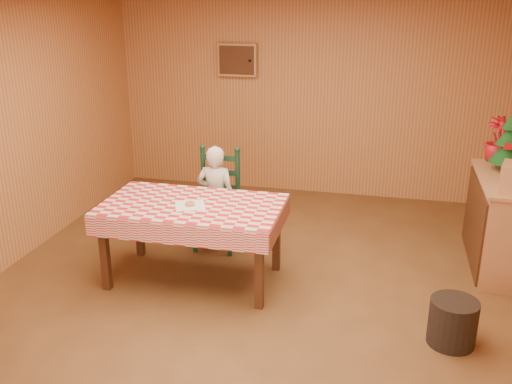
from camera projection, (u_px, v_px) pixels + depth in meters
ground at (251, 299)px, 5.11m from camera, size 6.00×6.00×0.00m
cabin_walls at (264, 85)px, 4.98m from camera, size 5.10×6.05×2.65m
dining_table at (192, 212)px, 5.24m from camera, size 1.66×0.96×0.77m
ladder_chair at (218, 201)px, 6.02m from camera, size 0.44×0.40×1.08m
seated_child at (216, 198)px, 5.95m from camera, size 0.41×0.27×1.12m
napkin at (190, 205)px, 5.16m from camera, size 0.34×0.34×0.00m
donut at (190, 204)px, 5.16m from camera, size 0.11×0.11×0.03m
shelf_unit at (501, 223)px, 5.56m from camera, size 0.54×1.24×0.93m
christmas_tree at (509, 143)px, 5.54m from camera, size 0.34×0.34×0.62m
flower_arrangement at (498, 140)px, 5.84m from camera, size 0.29×0.29×0.47m
storage_bin at (453, 322)px, 4.42m from camera, size 0.44×0.44×0.37m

